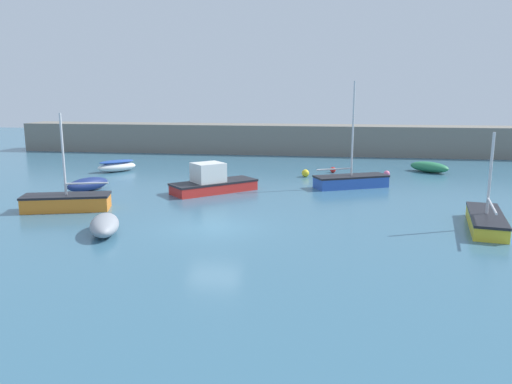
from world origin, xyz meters
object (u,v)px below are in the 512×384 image
object	(u,v)px
rowboat_white_midwater	(88,184)
mooring_buoy_pink	(387,174)
sailboat_short_mast	(67,202)
mooring_buoy_yellow	(305,173)
sailboat_tall_mast	(351,181)
rowboat_with_red_cover	(117,166)
dinghy_near_pier	(203,171)
mooring_buoy_red	(333,170)
sailboat_twin_hulled	(486,220)
open_tender_yellow	(429,167)
rowboat_blue_near	(105,225)
motorboat_with_cabin	(212,182)

from	to	relation	value
rowboat_white_midwater	mooring_buoy_pink	size ratio (longest dim) A/B	6.97
sailboat_short_mast	mooring_buoy_yellow	distance (m)	17.70
sailboat_tall_mast	rowboat_with_red_cover	world-z (taller)	sailboat_tall_mast
dinghy_near_pier	mooring_buoy_red	size ratio (longest dim) A/B	4.65
sailboat_twin_hulled	rowboat_with_red_cover	size ratio (longest dim) A/B	1.83
open_tender_yellow	rowboat_blue_near	world-z (taller)	rowboat_blue_near
rowboat_white_midwater	mooring_buoy_red	distance (m)	18.58
mooring_buoy_red	sailboat_tall_mast	bearing A→B (deg)	-79.18
dinghy_near_pier	mooring_buoy_pink	world-z (taller)	dinghy_near_pier
open_tender_yellow	rowboat_blue_near	size ratio (longest dim) A/B	1.00
motorboat_with_cabin	mooring_buoy_red	world-z (taller)	motorboat_with_cabin
sailboat_tall_mast	mooring_buoy_red	distance (m)	6.22
sailboat_tall_mast	dinghy_near_pier	bearing A→B (deg)	139.18
rowboat_white_midwater	rowboat_blue_near	size ratio (longest dim) A/B	0.97
open_tender_yellow	mooring_buoy_red	xyz separation A→B (m)	(-7.60, -1.34, -0.19)
rowboat_white_midwater	mooring_buoy_red	size ratio (longest dim) A/B	7.25
mooring_buoy_yellow	rowboat_blue_near	bearing A→B (deg)	-116.04
sailboat_tall_mast	sailboat_short_mast	world-z (taller)	sailboat_tall_mast
dinghy_near_pier	mooring_buoy_red	world-z (taller)	dinghy_near_pier
dinghy_near_pier	motorboat_with_cabin	xyz separation A→B (m)	(2.15, -6.10, 0.32)
sailboat_short_mast	mooring_buoy_pink	size ratio (longest dim) A/B	11.19
open_tender_yellow	mooring_buoy_red	bearing A→B (deg)	51.63
sailboat_tall_mast	dinghy_near_pier	world-z (taller)	sailboat_tall_mast
sailboat_twin_hulled	open_tender_yellow	xyz separation A→B (m)	(0.52, 16.91, 0.03)
rowboat_with_red_cover	mooring_buoy_red	size ratio (longest dim) A/B	7.08
rowboat_white_midwater	mooring_buoy_red	bearing A→B (deg)	147.34
rowboat_white_midwater	mooring_buoy_yellow	distance (m)	15.62
rowboat_white_midwater	rowboat_with_red_cover	xyz separation A→B (m)	(-1.43, 7.75, 0.04)
open_tender_yellow	dinghy_near_pier	xyz separation A→B (m)	(-17.44, -4.35, -0.07)
sailboat_tall_mast	mooring_buoy_pink	xyz separation A→B (m)	(2.85, 4.72, -0.23)
sailboat_twin_hulled	motorboat_with_cabin	world-z (taller)	sailboat_twin_hulled
rowboat_white_midwater	mooring_buoy_yellow	xyz separation A→B (m)	(13.72, 7.46, -0.14)
sailboat_short_mast	mooring_buoy_pink	xyz separation A→B (m)	(18.38, 13.68, -0.23)
sailboat_tall_mast	dinghy_near_pier	size ratio (longest dim) A/B	3.35
sailboat_twin_hulled	sailboat_short_mast	size ratio (longest dim) A/B	1.11
mooring_buoy_pink	sailboat_short_mast	bearing A→B (deg)	-143.34
sailboat_tall_mast	rowboat_blue_near	world-z (taller)	sailboat_tall_mast
sailboat_twin_hulled	mooring_buoy_red	distance (m)	17.11
sailboat_twin_hulled	motorboat_with_cabin	bearing A→B (deg)	76.98
sailboat_twin_hulled	sailboat_short_mast	bearing A→B (deg)	99.26
motorboat_with_cabin	mooring_buoy_red	size ratio (longest dim) A/B	12.05
mooring_buoy_pink	sailboat_tall_mast	bearing A→B (deg)	-121.12
sailboat_short_mast	sailboat_tall_mast	bearing A→B (deg)	-166.21
mooring_buoy_red	mooring_buoy_pink	world-z (taller)	mooring_buoy_pink
rowboat_with_red_cover	mooring_buoy_red	world-z (taller)	rowboat_with_red_cover
mooring_buoy_pink	rowboat_white_midwater	bearing A→B (deg)	-157.01
sailboat_short_mast	rowboat_with_red_cover	bearing A→B (deg)	-93.77
rowboat_blue_near	mooring_buoy_pink	world-z (taller)	rowboat_blue_near
rowboat_with_red_cover	dinghy_near_pier	bearing A→B (deg)	-54.50
sailboat_twin_hulled	rowboat_blue_near	bearing A→B (deg)	112.23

